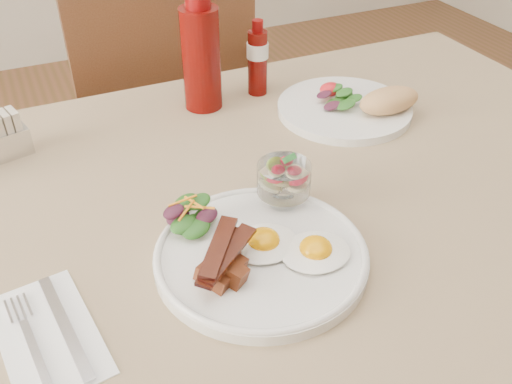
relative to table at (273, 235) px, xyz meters
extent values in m
cylinder|color=brown|center=(0.59, 0.36, -0.31)|extent=(0.06, 0.06, 0.71)
cube|color=brown|center=(0.00, 0.00, 0.07)|extent=(1.30, 0.85, 0.04)
cube|color=#9D8460|center=(0.00, 0.00, 0.09)|extent=(1.33, 0.88, 0.00)
cylinder|color=brown|center=(-0.18, 0.57, -0.44)|extent=(0.04, 0.04, 0.45)
cylinder|color=brown|center=(0.18, 0.57, -0.44)|extent=(0.04, 0.04, 0.45)
cylinder|color=brown|center=(-0.18, 0.93, -0.44)|extent=(0.04, 0.04, 0.45)
cylinder|color=brown|center=(0.18, 0.93, -0.44)|extent=(0.04, 0.04, 0.45)
cube|color=brown|center=(0.00, 0.75, -0.20)|extent=(0.42, 0.42, 0.03)
cube|color=brown|center=(0.00, 0.55, 0.04)|extent=(0.42, 0.03, 0.46)
cylinder|color=white|center=(-0.08, -0.13, 0.10)|extent=(0.28, 0.28, 0.02)
ellipsoid|color=white|center=(-0.02, -0.17, 0.11)|extent=(0.10, 0.09, 0.01)
ellipsoid|color=#FF9F05|center=(-0.02, -0.17, 0.12)|extent=(0.04, 0.04, 0.03)
ellipsoid|color=white|center=(-0.08, -0.12, 0.11)|extent=(0.10, 0.09, 0.01)
ellipsoid|color=#FF9F05|center=(-0.08, -0.12, 0.12)|extent=(0.04, 0.04, 0.03)
cube|color=brown|center=(-0.15, -0.15, 0.12)|extent=(0.03, 0.03, 0.02)
cube|color=brown|center=(-0.13, -0.15, 0.12)|extent=(0.03, 0.03, 0.02)
cube|color=brown|center=(-0.16, -0.17, 0.11)|extent=(0.02, 0.02, 0.02)
cube|color=brown|center=(-0.13, -0.13, 0.12)|extent=(0.03, 0.03, 0.02)
cube|color=brown|center=(-0.13, -0.17, 0.12)|extent=(0.03, 0.03, 0.02)
cube|color=brown|center=(-0.17, -0.15, 0.11)|extent=(0.02, 0.02, 0.02)
cube|color=brown|center=(-0.14, -0.15, 0.13)|extent=(0.03, 0.03, 0.02)
cube|color=#541F0E|center=(-0.15, -0.15, 0.13)|extent=(0.09, 0.09, 0.01)
cube|color=#541F0E|center=(-0.14, -0.15, 0.14)|extent=(0.10, 0.08, 0.01)
cube|color=#541F0E|center=(-0.15, -0.14, 0.15)|extent=(0.08, 0.09, 0.01)
ellipsoid|color=#184913|center=(-0.15, -0.05, 0.11)|extent=(0.05, 0.04, 0.01)
ellipsoid|color=#184913|center=(-0.13, -0.04, 0.11)|extent=(0.05, 0.04, 0.01)
ellipsoid|color=#3B1324|center=(-0.16, -0.03, 0.12)|extent=(0.04, 0.03, 0.01)
ellipsoid|color=#184913|center=(-0.15, -0.07, 0.12)|extent=(0.05, 0.04, 0.01)
ellipsoid|color=#184913|center=(-0.16, -0.06, 0.12)|extent=(0.04, 0.04, 0.01)
ellipsoid|color=#3B1324|center=(-0.13, -0.06, 0.13)|extent=(0.04, 0.03, 0.01)
ellipsoid|color=#184913|center=(-0.15, -0.03, 0.13)|extent=(0.05, 0.04, 0.01)
ellipsoid|color=#184913|center=(-0.13, -0.04, 0.14)|extent=(0.04, 0.03, 0.01)
ellipsoid|color=#3B1324|center=(-0.17, -0.04, 0.14)|extent=(0.04, 0.03, 0.01)
cylinder|color=orange|center=(-0.14, -0.05, 0.14)|extent=(0.02, 0.04, 0.01)
cylinder|color=orange|center=(-0.15, -0.04, 0.14)|extent=(0.04, 0.01, 0.01)
cylinder|color=orange|center=(-0.14, -0.06, 0.14)|extent=(0.04, 0.03, 0.01)
cylinder|color=orange|center=(-0.16, -0.06, 0.14)|extent=(0.03, 0.03, 0.01)
cylinder|color=white|center=(-0.01, -0.05, 0.11)|extent=(0.04, 0.04, 0.01)
cylinder|color=white|center=(-0.01, -0.05, 0.12)|extent=(0.02, 0.02, 0.01)
cylinder|color=white|center=(-0.01, -0.05, 0.15)|extent=(0.08, 0.08, 0.04)
cylinder|color=beige|center=(-0.02, -0.04, 0.14)|extent=(0.02, 0.02, 0.01)
cylinder|color=beige|center=(0.00, -0.06, 0.14)|extent=(0.02, 0.02, 0.01)
cylinder|color=beige|center=(-0.01, -0.04, 0.15)|extent=(0.02, 0.02, 0.01)
cylinder|color=#7EB035|center=(-0.02, -0.04, 0.16)|extent=(0.03, 0.03, 0.01)
cone|color=red|center=(0.00, -0.06, 0.16)|extent=(0.02, 0.02, 0.02)
cone|color=red|center=(-0.02, -0.05, 0.17)|extent=(0.02, 0.02, 0.02)
cone|color=red|center=(0.00, -0.04, 0.17)|extent=(0.02, 0.02, 0.02)
ellipsoid|color=#328D3B|center=(-0.01, -0.05, 0.18)|extent=(0.02, 0.01, 0.00)
ellipsoid|color=#328D3B|center=(0.00, -0.05, 0.18)|extent=(0.02, 0.01, 0.00)
cylinder|color=white|center=(0.23, 0.17, 0.10)|extent=(0.25, 0.25, 0.02)
ellipsoid|color=#184913|center=(0.21, 0.18, 0.11)|extent=(0.04, 0.04, 0.01)
ellipsoid|color=#184913|center=(0.24, 0.19, 0.11)|extent=(0.04, 0.03, 0.01)
ellipsoid|color=#3B1324|center=(0.20, 0.17, 0.11)|extent=(0.04, 0.03, 0.01)
ellipsoid|color=#184913|center=(0.22, 0.15, 0.12)|extent=(0.04, 0.04, 0.01)
ellipsoid|color=#184913|center=(0.24, 0.16, 0.12)|extent=(0.04, 0.03, 0.01)
ellipsoid|color=#3B1324|center=(0.20, 0.20, 0.12)|extent=(0.03, 0.03, 0.01)
ellipsoid|color=#184913|center=(0.23, 0.18, 0.13)|extent=(0.04, 0.03, 0.01)
ellipsoid|color=#184913|center=(0.23, 0.20, 0.13)|extent=(0.04, 0.03, 0.01)
ellipsoid|color=red|center=(0.22, 0.21, 0.12)|extent=(0.04, 0.03, 0.03)
ellipsoid|color=tan|center=(0.29, 0.12, 0.13)|extent=(0.13, 0.09, 0.05)
cylinder|color=#560704|center=(0.00, 0.31, 0.18)|extent=(0.09, 0.09, 0.19)
cylinder|color=#710606|center=(0.00, 0.31, 0.29)|extent=(0.06, 0.06, 0.02)
cylinder|color=#560704|center=(0.12, 0.32, 0.15)|extent=(0.05, 0.05, 0.13)
cylinder|color=silver|center=(0.12, 0.32, 0.18)|extent=(0.05, 0.05, 0.03)
cylinder|color=#710606|center=(0.12, 0.32, 0.23)|extent=(0.03, 0.03, 0.02)
cube|color=silver|center=(-0.37, 0.28, 0.11)|extent=(0.09, 0.07, 0.05)
cube|color=tan|center=(-0.35, 0.28, 0.14)|extent=(0.02, 0.04, 0.05)
cube|color=tan|center=(-0.34, 0.28, 0.14)|extent=(0.02, 0.04, 0.05)
cube|color=white|center=(-0.36, -0.14, 0.09)|extent=(0.13, 0.20, 0.00)
cube|color=silver|center=(-0.34, -0.14, 0.09)|extent=(0.04, 0.18, 0.00)
cube|color=silver|center=(-0.37, -0.17, 0.09)|extent=(0.03, 0.12, 0.00)
cube|color=silver|center=(-0.39, -0.09, 0.09)|extent=(0.01, 0.04, 0.00)
cube|color=silver|center=(-0.39, -0.09, 0.09)|extent=(0.01, 0.04, 0.00)
cube|color=silver|center=(-0.38, -0.09, 0.09)|extent=(0.01, 0.04, 0.00)
cube|color=silver|center=(-0.37, -0.09, 0.09)|extent=(0.01, 0.04, 0.00)
camera|label=1|loc=(-0.32, -0.63, 0.60)|focal=40.00mm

